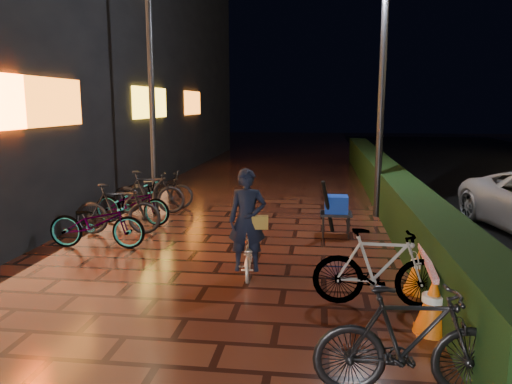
# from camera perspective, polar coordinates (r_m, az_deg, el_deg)

# --- Properties ---
(ground) EXTENTS (80.00, 80.00, 0.00)m
(ground) POSITION_cam_1_polar(r_m,az_deg,el_deg) (6.29, -8.01, -14.16)
(ground) COLOR #381911
(ground) RESTS_ON ground
(hedge) EXTENTS (0.70, 20.00, 1.00)m
(hedge) POSITION_cam_1_polar(r_m,az_deg,el_deg) (13.79, 14.41, 1.11)
(hedge) COLOR black
(hedge) RESTS_ON ground
(storefront_block) EXTENTS (12.09, 22.00, 9.00)m
(storefront_block) POSITION_cam_1_polar(r_m,az_deg,el_deg) (20.39, -26.54, 14.46)
(storefront_block) COLOR black
(storefront_block) RESTS_ON ground
(lamp_post_hedge) EXTENTS (0.55, 0.16, 5.71)m
(lamp_post_hedge) POSITION_cam_1_polar(r_m,az_deg,el_deg) (11.62, 14.24, 12.58)
(lamp_post_hedge) COLOR black
(lamp_post_hedge) RESTS_ON ground
(lamp_post_sf) EXTENTS (0.52, 0.30, 5.60)m
(lamp_post_sf) POSITION_cam_1_polar(r_m,az_deg,el_deg) (12.41, -11.88, 12.22)
(lamp_post_sf) COLOR black
(lamp_post_sf) RESTS_ON ground
(cyclist) EXTENTS (0.61, 1.18, 1.64)m
(cyclist) POSITION_cam_1_polar(r_m,az_deg,el_deg) (7.50, -0.97, -5.12)
(cyclist) COLOR silver
(cyclist) RESTS_ON ground
(traffic_barrier) EXTENTS (0.52, 1.68, 0.68)m
(traffic_barrier) POSITION_cam_1_polar(r_m,az_deg,el_deg) (6.69, 18.85, -10.00)
(traffic_barrier) COLOR #DD5D0B
(traffic_barrier) RESTS_ON ground
(cart_assembly) EXTENTS (0.62, 0.63, 1.15)m
(cart_assembly) POSITION_cam_1_polar(r_m,az_deg,el_deg) (9.86, 9.06, -1.66)
(cart_assembly) COLOR black
(cart_assembly) RESTS_ON ground
(parked_bikes_storefront) EXTENTS (1.84, 4.28, 1.02)m
(parked_bikes_storefront) POSITION_cam_1_polar(r_m,az_deg,el_deg) (11.08, -13.85, -1.13)
(parked_bikes_storefront) COLOR black
(parked_bikes_storefront) RESTS_ON ground
(parked_bikes_hedge) EXTENTS (1.75, 2.57, 1.02)m
(parked_bikes_hedge) POSITION_cam_1_polar(r_m,az_deg,el_deg) (5.67, 15.26, -11.62)
(parked_bikes_hedge) COLOR black
(parked_bikes_hedge) RESTS_ON ground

